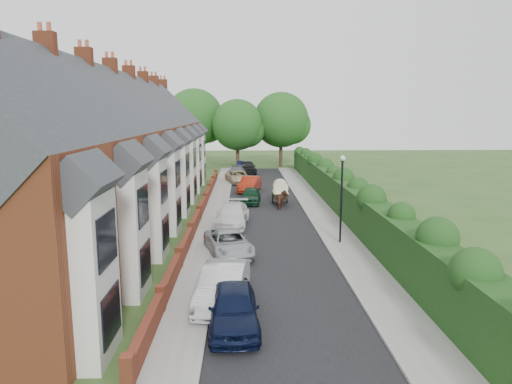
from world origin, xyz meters
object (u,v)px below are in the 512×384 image
at_px(car_silver_a, 223,285).
at_px(car_red, 250,184).
at_px(horse_cart, 280,190).
at_px(car_silver_b, 229,243).
at_px(car_green, 251,195).
at_px(car_beige, 238,177).
at_px(car_navy, 233,307).
at_px(horse, 282,200).
at_px(lamppost, 342,188).
at_px(car_grey, 237,173).
at_px(car_black, 248,167).
at_px(car_white, 232,215).

distance_m(car_silver_a, car_red, 26.04).
bearing_deg(car_red, horse_cart, -55.54).
height_order(car_silver_b, car_green, car_green).
bearing_deg(car_silver_b, car_red, 71.64).
relative_size(car_green, car_beige, 0.82).
distance_m(car_navy, car_beige, 33.57).
bearing_deg(car_silver_b, car_navy, -101.24).
bearing_deg(horse, lamppost, 114.99).
bearing_deg(car_grey, car_navy, -86.95).
relative_size(lamppost, car_navy, 1.19).
distance_m(car_navy, car_red, 28.02).
xyz_separation_m(car_green, horse_cart, (2.45, -0.48, 0.52)).
distance_m(car_red, horse_cart, 6.57).
bearing_deg(car_black, car_beige, -103.37).
xyz_separation_m(car_black, horse_cart, (2.52, -19.64, 0.39)).
height_order(car_green, horse, horse).
xyz_separation_m(car_silver_b, car_green, (1.40, 13.98, 0.03)).
distance_m(car_navy, horse_cart, 22.19).
bearing_deg(car_navy, horse_cart, 78.42).
distance_m(lamppost, car_navy, 12.08).
relative_size(car_red, car_grey, 0.90).
bearing_deg(car_green, lamppost, -63.22).
bearing_deg(horse_cart, horse, -90.00).
bearing_deg(lamppost, car_green, 112.29).
bearing_deg(car_navy, car_beige, 87.60).
bearing_deg(horse, car_silver_a, 88.61).
xyz_separation_m(car_silver_b, car_grey, (0.00, 28.02, 0.08)).
bearing_deg(car_white, car_silver_b, -85.16).
xyz_separation_m(car_navy, car_silver_a, (-0.45, 2.00, 0.04)).
bearing_deg(car_beige, car_navy, -103.33).
distance_m(car_green, car_black, 19.16).
bearing_deg(car_white, horse_cart, 66.99).
xyz_separation_m(car_white, car_grey, (-0.04, 21.62, -0.01)).
relative_size(car_silver_b, horse, 2.76).
xyz_separation_m(car_silver_b, car_black, (1.33, 33.13, 0.16)).
bearing_deg(car_navy, car_green, 84.82).
xyz_separation_m(car_beige, car_grey, (-0.25, 2.88, 0.05)).
bearing_deg(car_beige, horse, -88.64).
distance_m(car_white, car_black, 26.77).
xyz_separation_m(car_navy, horse_cart, (3.41, 21.92, 0.45)).
height_order(car_red, car_grey, car_red).
xyz_separation_m(car_silver_b, car_red, (1.40, 19.58, 0.10)).
distance_m(lamppost, car_white, 8.27).
bearing_deg(car_red, car_silver_a, -80.60).
distance_m(car_silver_b, car_white, 6.40).
distance_m(car_navy, horse, 20.42).
xyz_separation_m(car_green, car_black, (-0.07, 19.16, 0.13)).
height_order(car_navy, car_black, car_black).
xyz_separation_m(car_green, car_beige, (-1.15, 11.17, -0.00)).
bearing_deg(horse_cart, car_red, 111.98).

